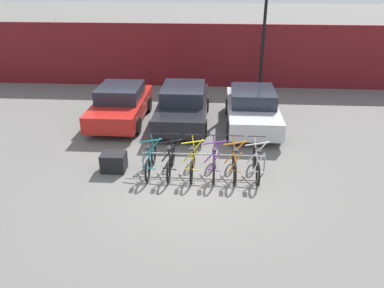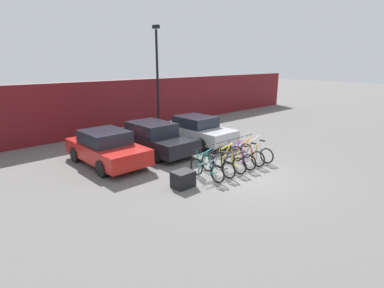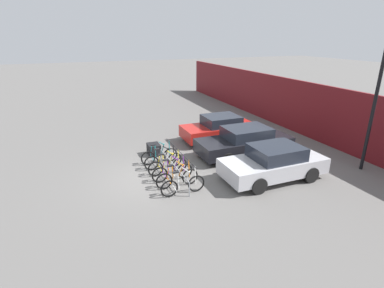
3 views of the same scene
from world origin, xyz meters
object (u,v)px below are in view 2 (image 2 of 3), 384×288
Objects in this scene: bike_rack at (231,156)px; bicycle_purple at (239,158)px; bicycle_teal at (207,169)px; car_red at (106,148)px; bicycle_white at (256,152)px; car_black at (153,137)px; bicycle_orange at (247,155)px; car_silver at (197,130)px; bicycle_black at (218,165)px; cargo_crate at (183,179)px; lamp_post at (157,73)px; bicycle_yellow at (229,161)px.

bicycle_purple is (0.32, -0.15, -0.11)m from bike_rack.
car_red reaches higher than bicycle_teal.
bicycle_white is 0.37× the size of car_black.
car_silver is at bearing 75.90° from bicycle_orange.
car_silver is (0.16, 3.82, 0.31)m from bicycle_white.
cargo_crate is at bearing 176.13° from bicycle_black.
bicycle_teal is 2.44× the size of cargo_crate.
lamp_post reaches higher than bicycle_white.
bicycle_yellow is 0.28× the size of lamp_post.
cargo_crate is at bearing 175.43° from bicycle_teal.
bicycle_black is 1.83m from bicycle_orange.
bike_rack is 2.10× the size of bicycle_black.
bicycle_white is (1.82, 0.00, 0.00)m from bicycle_yellow.
car_black is at bearing 105.67° from bicycle_purple.
bicycle_white is (0.62, 0.00, 0.00)m from bicycle_orange.
car_red and car_silver have the same top height.
bike_rack is 0.92m from bicycle_orange.
bicycle_purple is (1.84, 0.00, 0.00)m from bicycle_teal.
bicycle_purple is 1.00× the size of bicycle_orange.
car_silver reaches higher than cargo_crate.
bicycle_black is 2.44× the size of cargo_crate.
car_black is at bearing 174.37° from car_silver.
bicycle_purple is 0.28× the size of lamp_post.
lamp_post is at bearing 64.82° from bicycle_black.
car_black is at bearing 103.19° from bike_rack.
bicycle_teal is 1.00× the size of bicycle_yellow.
bicycle_teal is 9.39m from lamp_post.
bicycle_orange is at bearing -0.63° from cargo_crate.
bicycle_black is at bearing -90.18° from car_black.
bicycle_yellow is 0.62m from bicycle_purple.
cargo_crate is (-2.32, 0.04, -0.10)m from bicycle_yellow.
bicycle_yellow and bicycle_purple have the same top height.
lamp_post is (2.07, 7.97, 3.06)m from bicycle_purple.
bicycle_yellow is 2.44× the size of cargo_crate.
bicycle_teal is 1.00× the size of bicycle_white.
bicycle_orange reaches higher than cargo_crate.
bicycle_white is (3.04, 0.00, 0.00)m from bicycle_teal.
car_black is 6.55× the size of cargo_crate.
cargo_crate is at bearing -122.28° from lamp_post.
bicycle_white is 4.14m from cargo_crate.
car_silver is at bearing 47.45° from bicycle_teal.
car_red is at bearing 124.68° from bicycle_yellow.
car_red reaches higher than bicycle_purple.
bicycle_white is 6.27m from car_red.
bicycle_white is 8.58m from lamp_post.
bicycle_purple is at bearing -2.55° from bicycle_teal.
car_black reaches higher than bicycle_purple.
bicycle_black is 0.42× the size of car_red.
cargo_crate is (-1.69, 0.04, -0.10)m from bicycle_black.
lamp_post reaches higher than bicycle_yellow.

